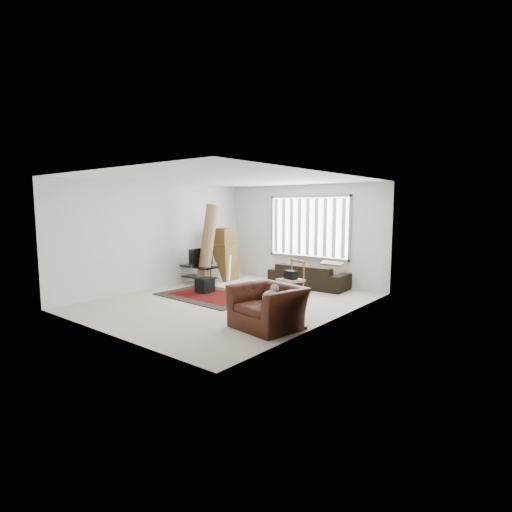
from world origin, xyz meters
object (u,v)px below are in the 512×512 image
Objects in this scene: moving_boxes at (224,256)px; side_chair at (291,278)px; tv_stand at (199,271)px; armchair at (268,304)px; sofa at (309,272)px.

side_chair is at bearing -16.75° from moving_boxes.
tv_stand is 0.80× the size of armchair.
tv_stand is 4.26m from armchair.
side_chair reaches higher than sofa.
sofa reaches higher than tv_stand.
moving_boxes reaches higher than armchair.
armchair is (1.31, -3.50, 0.03)m from sofa.
sofa is 2.32× the size of side_chair.
sofa is (2.47, 0.59, -0.29)m from moving_boxes.
moving_boxes is at bearing 178.09° from side_chair.
moving_boxes reaches higher than tv_stand.
moving_boxes is at bearing 152.42° from armchair.
sofa is 1.52m from side_chair.
moving_boxes reaches higher than side_chair.
side_chair is (2.90, -0.87, -0.20)m from moving_boxes.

